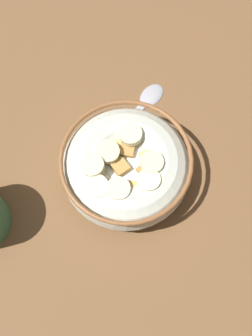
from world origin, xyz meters
TOP-DOWN VIEW (x-y plane):
  - ground_plane at (0.00, 0.00)cm, footprint 122.24×122.24cm
  - cereal_bowl at (-0.00, 0.03)cm, footprint 16.83×16.83cm
  - spoon at (5.93, -9.20)cm, footprint 3.80×16.12cm

SIDE VIEW (x-z plane):
  - ground_plane at x=0.00cm, z-range -2.00..0.00cm
  - spoon at x=5.93cm, z-range -0.07..0.73cm
  - cereal_bowl at x=0.00cm, z-range -0.12..7.02cm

